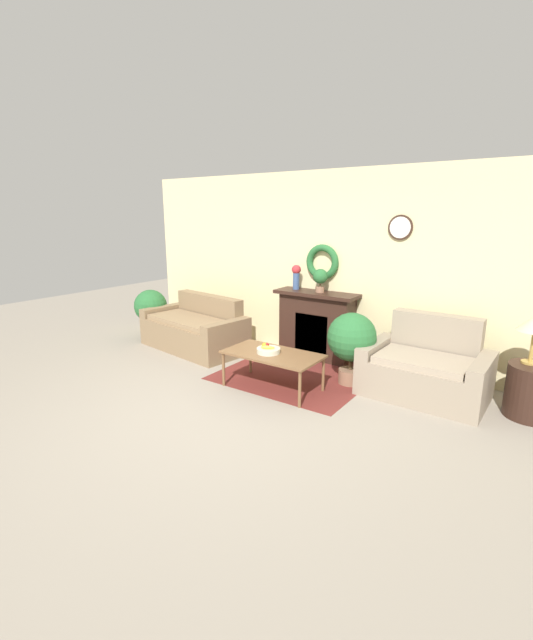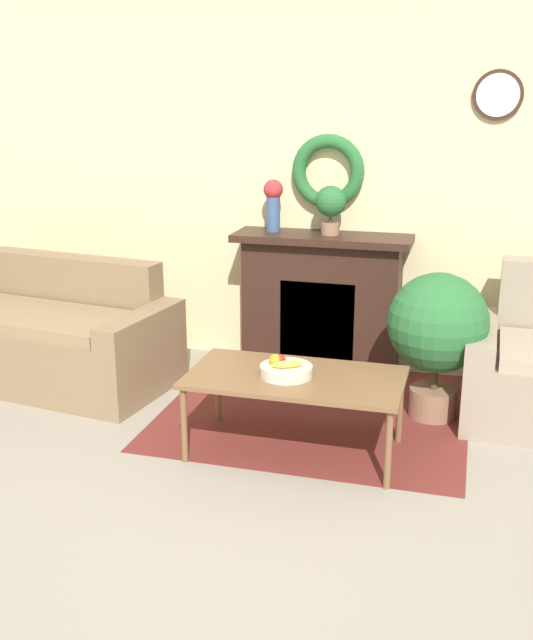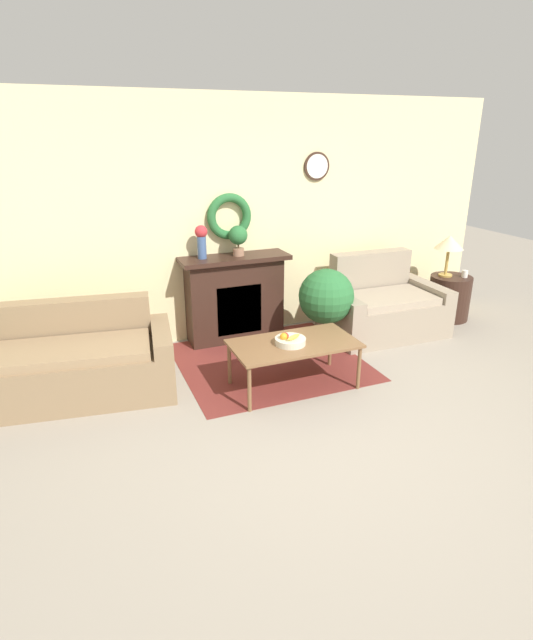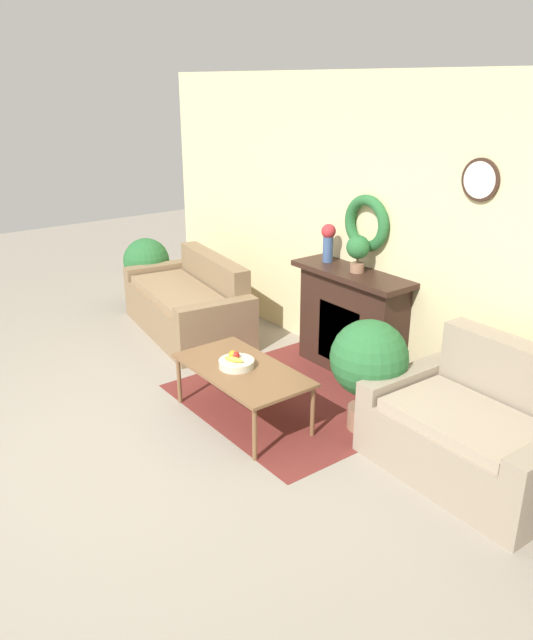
{
  "view_description": "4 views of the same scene",
  "coord_description": "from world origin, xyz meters",
  "px_view_note": "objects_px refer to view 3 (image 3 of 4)",
  "views": [
    {
      "loc": [
        2.83,
        -3.04,
        2.09
      ],
      "look_at": [
        -0.3,
        1.44,
        0.73
      ],
      "focal_mm": 24.0,
      "sensor_mm": 36.0,
      "label": 1
    },
    {
      "loc": [
        0.95,
        -2.69,
        1.92
      ],
      "look_at": [
        -0.2,
        1.43,
        0.64
      ],
      "focal_mm": 42.0,
      "sensor_mm": 36.0,
      "label": 2
    },
    {
      "loc": [
        -1.78,
        -2.83,
        2.3
      ],
      "look_at": [
        -0.12,
        1.25,
        0.63
      ],
      "focal_mm": 28.0,
      "sensor_mm": 36.0,
      "label": 3
    },
    {
      "loc": [
        3.79,
        -1.53,
        2.61
      ],
      "look_at": [
        0.02,
        1.32,
        0.79
      ],
      "focal_mm": 35.0,
      "sensor_mm": 36.0,
      "label": 4
    }
  ],
  "objects_px": {
    "fruit_bowl": "(290,340)",
    "table_lamp": "(449,244)",
    "couch_left": "(76,363)",
    "side_table_by_loveseat": "(449,298)",
    "potted_plant_floor_by_loveseat": "(326,299)",
    "loveseat_right": "(382,307)",
    "vase_on_mantel_left": "(201,239)",
    "mug": "(465,274)",
    "fireplace": "(235,298)",
    "potted_plant_on_mantel": "(238,237)",
    "coffee_table": "(294,346)"
  },
  "relations": [
    {
      "from": "fruit_bowl",
      "to": "table_lamp",
      "type": "distance_m",
      "value": 2.88
    },
    {
      "from": "couch_left",
      "to": "side_table_by_loveseat",
      "type": "relative_size",
      "value": 3.26
    },
    {
      "from": "couch_left",
      "to": "potted_plant_floor_by_loveseat",
      "type": "distance_m",
      "value": 2.65
    },
    {
      "from": "loveseat_right",
      "to": "vase_on_mantel_left",
      "type": "height_order",
      "value": "vase_on_mantel_left"
    },
    {
      "from": "mug",
      "to": "potted_plant_floor_by_loveseat",
      "type": "distance_m",
      "value": 2.07
    },
    {
      "from": "loveseat_right",
      "to": "table_lamp",
      "type": "xyz_separation_m",
      "value": [
        1.01,
        0.11,
        0.67
      ]
    },
    {
      "from": "mug",
      "to": "potted_plant_floor_by_loveseat",
      "type": "height_order",
      "value": "potted_plant_floor_by_loveseat"
    },
    {
      "from": "fireplace",
      "to": "potted_plant_on_mantel",
      "type": "xyz_separation_m",
      "value": [
        0.05,
        -0.01,
        0.7
      ]
    },
    {
      "from": "potted_plant_floor_by_loveseat",
      "to": "side_table_by_loveseat",
      "type": "bearing_deg",
      "value": 6.98
    },
    {
      "from": "couch_left",
      "to": "vase_on_mantel_left",
      "type": "relative_size",
      "value": 5.1
    },
    {
      "from": "couch_left",
      "to": "fireplace",
      "type": "bearing_deg",
      "value": 29.39
    },
    {
      "from": "fireplace",
      "to": "fruit_bowl",
      "type": "distance_m",
      "value": 1.36
    },
    {
      "from": "table_lamp",
      "to": "coffee_table",
      "type": "bearing_deg",
      "value": -159.16
    },
    {
      "from": "fruit_bowl",
      "to": "vase_on_mantel_left",
      "type": "xyz_separation_m",
      "value": [
        -0.44,
        1.36,
        0.72
      ]
    },
    {
      "from": "coffee_table",
      "to": "fruit_bowl",
      "type": "height_order",
      "value": "fruit_bowl"
    },
    {
      "from": "couch_left",
      "to": "fruit_bowl",
      "type": "xyz_separation_m",
      "value": [
        1.86,
        -0.66,
        0.19
      ]
    },
    {
      "from": "fruit_bowl",
      "to": "mug",
      "type": "relative_size",
      "value": 3.2
    },
    {
      "from": "fireplace",
      "to": "mug",
      "type": "relative_size",
      "value": 13.74
    },
    {
      "from": "coffee_table",
      "to": "potted_plant_floor_by_loveseat",
      "type": "relative_size",
      "value": 1.29
    },
    {
      "from": "fruit_bowl",
      "to": "potted_plant_on_mantel",
      "type": "bearing_deg",
      "value": 91.11
    },
    {
      "from": "table_lamp",
      "to": "vase_on_mantel_left",
      "type": "xyz_separation_m",
      "value": [
        -3.09,
        0.35,
        0.23
      ]
    },
    {
      "from": "coffee_table",
      "to": "potted_plant_floor_by_loveseat",
      "type": "xyz_separation_m",
      "value": [
        0.71,
        0.7,
        0.16
      ]
    },
    {
      "from": "potted_plant_on_mantel",
      "to": "mug",
      "type": "bearing_deg",
      "value": -9.48
    },
    {
      "from": "loveseat_right",
      "to": "potted_plant_on_mantel",
      "type": "relative_size",
      "value": 4.17
    },
    {
      "from": "mug",
      "to": "fireplace",
      "type": "bearing_deg",
      "value": 170.41
    },
    {
      "from": "side_table_by_loveseat",
      "to": "mug",
      "type": "height_order",
      "value": "mug"
    },
    {
      "from": "fireplace",
      "to": "side_table_by_loveseat",
      "type": "relative_size",
      "value": 2.17
    },
    {
      "from": "mug",
      "to": "vase_on_mantel_left",
      "type": "relative_size",
      "value": 0.25
    },
    {
      "from": "fireplace",
      "to": "mug",
      "type": "xyz_separation_m",
      "value": [
        2.91,
        -0.49,
        0.11
      ]
    },
    {
      "from": "fireplace",
      "to": "coffee_table",
      "type": "height_order",
      "value": "fireplace"
    },
    {
      "from": "loveseat_right",
      "to": "couch_left",
      "type": "bearing_deg",
      "value": -174.72
    },
    {
      "from": "potted_plant_floor_by_loveseat",
      "to": "vase_on_mantel_left",
      "type": "bearing_deg",
      "value": 151.83
    },
    {
      "from": "loveseat_right",
      "to": "potted_plant_floor_by_loveseat",
      "type": "distance_m",
      "value": 0.93
    },
    {
      "from": "vase_on_mantel_left",
      "to": "potted_plant_on_mantel",
      "type": "xyz_separation_m",
      "value": [
        0.41,
        -0.02,
        -0.01
      ]
    },
    {
      "from": "loveseat_right",
      "to": "mug",
      "type": "relative_size",
      "value": 15.56
    },
    {
      "from": "couch_left",
      "to": "coffee_table",
      "type": "distance_m",
      "value": 2.02
    },
    {
      "from": "fireplace",
      "to": "fruit_bowl",
      "type": "height_order",
      "value": "fireplace"
    },
    {
      "from": "potted_plant_on_mantel",
      "to": "fireplace",
      "type": "bearing_deg",
      "value": 164.18
    },
    {
      "from": "fruit_bowl",
      "to": "table_lamp",
      "type": "relative_size",
      "value": 0.55
    },
    {
      "from": "fruit_bowl",
      "to": "mug",
      "type": "distance_m",
      "value": 2.96
    },
    {
      "from": "coffee_table",
      "to": "vase_on_mantel_left",
      "type": "bearing_deg",
      "value": 110.09
    },
    {
      "from": "table_lamp",
      "to": "mug",
      "type": "distance_m",
      "value": 0.44
    },
    {
      "from": "loveseat_right",
      "to": "table_lamp",
      "type": "relative_size",
      "value": 2.68
    },
    {
      "from": "fruit_bowl",
      "to": "potted_plant_floor_by_loveseat",
      "type": "bearing_deg",
      "value": 43.18
    },
    {
      "from": "side_table_by_loveseat",
      "to": "couch_left",
      "type": "bearing_deg",
      "value": -176.24
    },
    {
      "from": "couch_left",
      "to": "fruit_bowl",
      "type": "distance_m",
      "value": 1.99
    },
    {
      "from": "fireplace",
      "to": "table_lamp",
      "type": "distance_m",
      "value": 2.79
    },
    {
      "from": "fireplace",
      "to": "potted_plant_on_mantel",
      "type": "relative_size",
      "value": 3.69
    },
    {
      "from": "fireplace",
      "to": "fruit_bowl",
      "type": "xyz_separation_m",
      "value": [
        0.08,
        -1.36,
        -0.01
      ]
    },
    {
      "from": "fireplace",
      "to": "fruit_bowl",
      "type": "relative_size",
      "value": 4.29
    }
  ]
}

